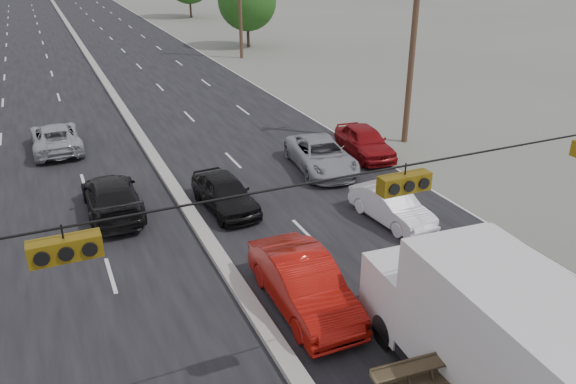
% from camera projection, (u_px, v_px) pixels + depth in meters
% --- Properties ---
extents(road_surface, '(20.00, 160.00, 0.02)m').
position_uv_depth(road_surface, '(115.00, 99.00, 37.16)').
color(road_surface, black).
rests_on(road_surface, ground).
extents(center_median, '(0.50, 160.00, 0.20)m').
position_uv_depth(center_median, '(115.00, 98.00, 37.12)').
color(center_median, gray).
rests_on(center_median, ground).
extents(utility_pole_right_b, '(1.60, 0.30, 10.00)m').
position_uv_depth(utility_pole_right_b, '(413.00, 42.00, 27.25)').
color(utility_pole_right_b, '#422D1E').
rests_on(utility_pole_right_b, ground).
extents(traffic_signals, '(25.00, 0.30, 0.54)m').
position_uv_depth(traffic_signals, '(400.00, 182.00, 10.46)').
color(traffic_signals, black).
rests_on(traffic_signals, ground).
extents(tree_right_mid, '(5.60, 5.60, 7.14)m').
position_uv_depth(tree_right_mid, '(247.00, 1.00, 53.47)').
color(tree_right_mid, '#382619').
rests_on(tree_right_mid, ground).
extents(box_truck, '(2.85, 7.02, 3.49)m').
position_uv_depth(box_truck, '(487.00, 336.00, 12.13)').
color(box_truck, black).
rests_on(box_truck, ground).
extents(red_sedan, '(1.73, 4.80, 1.58)m').
position_uv_depth(red_sedan, '(304.00, 284.00, 15.75)').
color(red_sedan, '#9B0F09').
rests_on(red_sedan, ground).
extents(queue_car_a, '(1.92, 4.18, 1.39)m').
position_uv_depth(queue_car_a, '(225.00, 193.00, 21.65)').
color(queue_car_a, black).
rests_on(queue_car_a, ground).
extents(queue_car_b, '(1.67, 3.88, 1.24)m').
position_uv_depth(queue_car_b, '(392.00, 207.00, 20.71)').
color(queue_car_b, white).
rests_on(queue_car_b, ground).
extents(queue_car_c, '(2.96, 5.27, 1.39)m').
position_uv_depth(queue_car_c, '(321.00, 155.00, 25.43)').
color(queue_car_c, '#96979D').
rests_on(queue_car_c, ground).
extents(queue_car_e, '(2.18, 4.47, 1.47)m').
position_uv_depth(queue_car_e, '(365.00, 142.00, 27.07)').
color(queue_car_e, maroon).
rests_on(queue_car_e, ground).
extents(oncoming_near, '(2.02, 4.87, 1.41)m').
position_uv_depth(oncoming_near, '(112.00, 197.00, 21.30)').
color(oncoming_near, black).
rests_on(oncoming_near, ground).
extents(oncoming_far, '(2.33, 4.91, 1.35)m').
position_uv_depth(oncoming_far, '(55.00, 138.00, 27.80)').
color(oncoming_far, '#A2A5A9').
rests_on(oncoming_far, ground).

